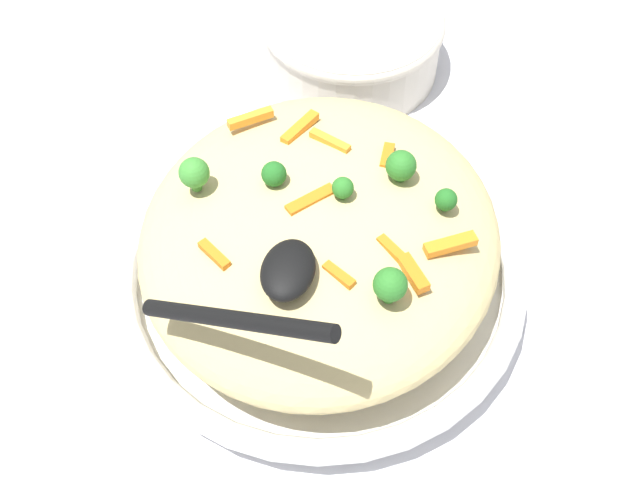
% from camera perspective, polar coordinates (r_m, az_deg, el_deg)
% --- Properties ---
extents(ground_plane, '(2.40, 2.40, 0.00)m').
position_cam_1_polar(ground_plane, '(0.72, -0.00, -3.64)').
color(ground_plane, silver).
extents(serving_bowl, '(0.36, 0.36, 0.05)m').
position_cam_1_polar(serving_bowl, '(0.70, -0.00, -2.48)').
color(serving_bowl, white).
rests_on(serving_bowl, ground_plane).
extents(pasta_mound, '(0.33, 0.30, 0.08)m').
position_cam_1_polar(pasta_mound, '(0.66, -0.00, 0.43)').
color(pasta_mound, '#D1BA7A').
rests_on(pasta_mound, serving_bowl).
extents(carrot_piece_0, '(0.02, 0.04, 0.01)m').
position_cam_1_polar(carrot_piece_0, '(0.67, 0.73, 7.19)').
color(carrot_piece_0, orange).
rests_on(carrot_piece_0, pasta_mound).
extents(carrot_piece_1, '(0.03, 0.04, 0.01)m').
position_cam_1_polar(carrot_piece_1, '(0.61, 9.44, -0.31)').
color(carrot_piece_1, orange).
rests_on(carrot_piece_1, pasta_mound).
extents(carrot_piece_2, '(0.02, 0.02, 0.01)m').
position_cam_1_polar(carrot_piece_2, '(0.60, 5.17, -0.61)').
color(carrot_piece_2, orange).
rests_on(carrot_piece_2, pasta_mound).
extents(carrot_piece_3, '(0.03, 0.01, 0.01)m').
position_cam_1_polar(carrot_piece_3, '(0.67, 4.89, 6.07)').
color(carrot_piece_3, orange).
rests_on(carrot_piece_3, pasta_mound).
extents(carrot_piece_4, '(0.04, 0.04, 0.01)m').
position_cam_1_polar(carrot_piece_4, '(0.63, -0.58, 3.23)').
color(carrot_piece_4, orange).
rests_on(carrot_piece_4, pasta_mound).
extents(carrot_piece_5, '(0.03, 0.03, 0.01)m').
position_cam_1_polar(carrot_piece_5, '(0.59, 6.78, -2.40)').
color(carrot_piece_5, orange).
rests_on(carrot_piece_5, pasta_mound).
extents(carrot_piece_6, '(0.04, 0.03, 0.01)m').
position_cam_1_polar(carrot_piece_6, '(0.69, -1.47, 8.12)').
color(carrot_piece_6, orange).
rests_on(carrot_piece_6, pasta_mound).
extents(carrot_piece_7, '(0.02, 0.03, 0.01)m').
position_cam_1_polar(carrot_piece_7, '(0.60, -7.68, -1.02)').
color(carrot_piece_7, orange).
rests_on(carrot_piece_7, pasta_mound).
extents(carrot_piece_8, '(0.03, 0.04, 0.01)m').
position_cam_1_polar(carrot_piece_8, '(0.70, -5.07, 8.79)').
color(carrot_piece_8, orange).
rests_on(carrot_piece_8, pasta_mound).
extents(carrot_piece_9, '(0.02, 0.03, 0.01)m').
position_cam_1_polar(carrot_piece_9, '(0.58, 1.37, -2.55)').
color(carrot_piece_9, orange).
rests_on(carrot_piece_9, pasta_mound).
extents(broccoli_floret_0, '(0.03, 0.03, 0.03)m').
position_cam_1_polar(broccoli_floret_0, '(0.64, -9.23, 4.52)').
color(broccoli_floret_0, '#377928').
rests_on(broccoli_floret_0, pasta_mound).
extents(broccoli_floret_1, '(0.02, 0.02, 0.02)m').
position_cam_1_polar(broccoli_floret_1, '(0.63, -3.36, 4.79)').
color(broccoli_floret_1, '#205B1C').
rests_on(broccoli_floret_1, pasta_mound).
extents(broccoli_floret_2, '(0.03, 0.03, 0.03)m').
position_cam_1_polar(broccoli_floret_2, '(0.64, 5.89, 5.36)').
color(broccoli_floret_2, '#296820').
rests_on(broccoli_floret_2, pasta_mound).
extents(broccoli_floret_3, '(0.03, 0.03, 0.03)m').
position_cam_1_polar(broccoli_floret_3, '(0.56, 5.11, -3.27)').
color(broccoli_floret_3, '#296820').
rests_on(broccoli_floret_3, pasta_mound).
extents(broccoli_floret_4, '(0.02, 0.02, 0.02)m').
position_cam_1_polar(broccoli_floret_4, '(0.63, 9.12, 2.89)').
color(broccoli_floret_4, '#205B1C').
rests_on(broccoli_floret_4, pasta_mound).
extents(broccoli_floret_5, '(0.02, 0.02, 0.02)m').
position_cam_1_polar(broccoli_floret_5, '(0.62, 1.66, 3.78)').
color(broccoli_floret_5, '#296820').
rests_on(broccoli_floret_5, pasta_mound).
extents(serving_spoon, '(0.12, 0.15, 0.09)m').
position_cam_1_polar(serving_spoon, '(0.55, -3.67, -3.39)').
color(serving_spoon, black).
rests_on(serving_spoon, pasta_mound).
extents(companion_bowl, '(0.20, 0.20, 0.07)m').
position_cam_1_polar(companion_bowl, '(0.91, 2.37, 14.36)').
color(companion_bowl, beige).
rests_on(companion_bowl, ground_plane).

